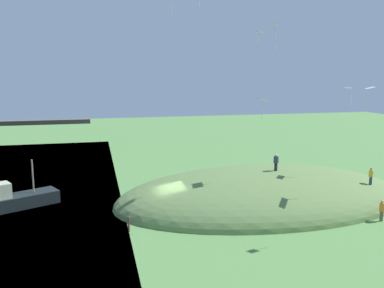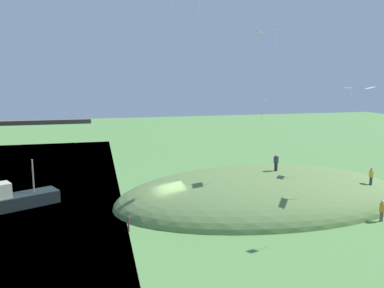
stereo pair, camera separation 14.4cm
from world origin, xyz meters
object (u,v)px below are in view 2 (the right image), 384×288
Objects in this scene: kite_2 at (260,33)px; mooring_post at (129,224)px; boat_on_lake at (9,200)px; person_watching_kites at (382,208)px; kite_0 at (263,101)px; kite_6 at (370,89)px; person_near_shore at (276,161)px; kite_4 at (275,26)px; person_walking_path at (371,174)px; kite_7 at (349,89)px.

mooring_post is (-12.19, -4.20, -14.97)m from kite_2.
boat_on_lake is 4.57× the size of person_watching_kites.
mooring_post is at bearing 9.85° from person_watching_kites.
boat_on_lake is 6.85× the size of mooring_post.
kite_0 is 0.96× the size of kite_6.
person_near_shore is 12.80m from kite_4.
kite_0 reaches higher than person_walking_path.
kite_6 is 1.55× the size of mooring_post.
kite_4 is 10.47m from kite_7.
kite_0 is 1.13× the size of kite_7.
kite_2 is at bearing 82.98° from kite_4.
person_walking_path is 0.89× the size of kite_0.
boat_on_lake is 24.83m from person_near_shore.
person_watching_kites is 1.50× the size of mooring_post.
mooring_post is (-22.45, -1.46, -2.29)m from person_walking_path.
kite_7 reaches higher than person_walking_path.
person_walking_path is 1.33× the size of mooring_post.
kite_2 is 9.72m from kite_7.
kite_2 is at bearing 7.03° from person_walking_path.
mooring_post is at bearing 25.71° from person_walking_path.
kite_4 reaches higher than kite_0.
kite_6 reaches higher than kite_7.
kite_0 is at bearing 15.06° from mooring_post.
person_watching_kites is at bearing -7.26° from mooring_post.
person_watching_kites is at bearing -62.04° from kite_6.
mooring_post is (-19.70, 1.07, -10.22)m from kite_6.
mooring_post is at bearing -164.94° from kite_0.
kite_6 is (29.77, -8.94, 10.00)m from boat_on_lake.
person_near_shore is 1.00× the size of person_walking_path.
kite_6 is at bearing -44.93° from person_watching_kites.
kite_0 is (-10.15, 1.85, 6.84)m from person_walking_path.
person_walking_path is at bearing 6.78° from kite_4.
boat_on_lake is at bearing 170.76° from kite_7.
kite_4 is at bearing -67.66° from person_near_shore.
kite_7 is at bearing 17.19° from kite_4.
person_watching_kites is 9.84m from kite_6.
kite_0 reaches higher than boat_on_lake.
kite_2 is 4.05m from kite_4.
kite_0 is at bearing 177.13° from kite_7.
kite_4 is at bearing -100.92° from kite_0.
person_watching_kites is at bearing -35.77° from kite_0.
kite_6 is (7.40, -4.38, 1.10)m from kite_0.
person_near_shore is 8.75m from person_walking_path.
kite_7 is at bearing -72.57° from person_watching_kites.
kite_2 reaches higher than boat_on_lake.
mooring_post is (-12.30, -3.31, -9.13)m from kite_0.
boat_on_lake is at bearing 168.47° from kite_0.
kite_6 is 1.18× the size of kite_7.
boat_on_lake is 12.78m from mooring_post.
boat_on_lake is at bearing 10.84° from person_walking_path.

